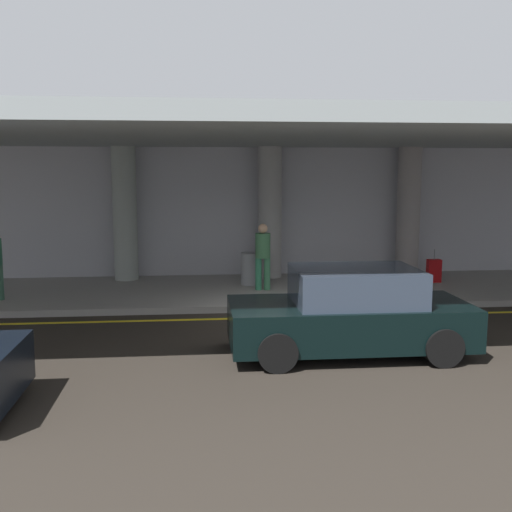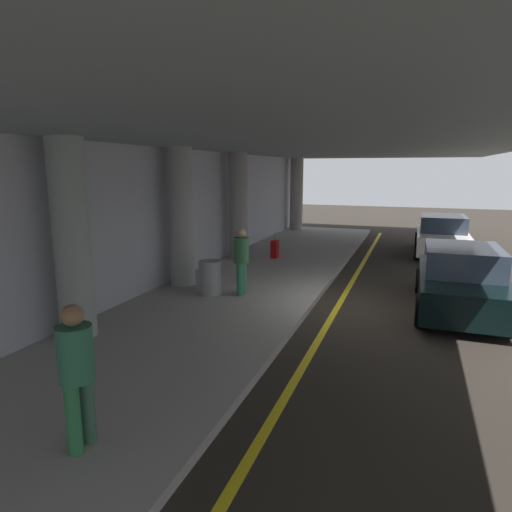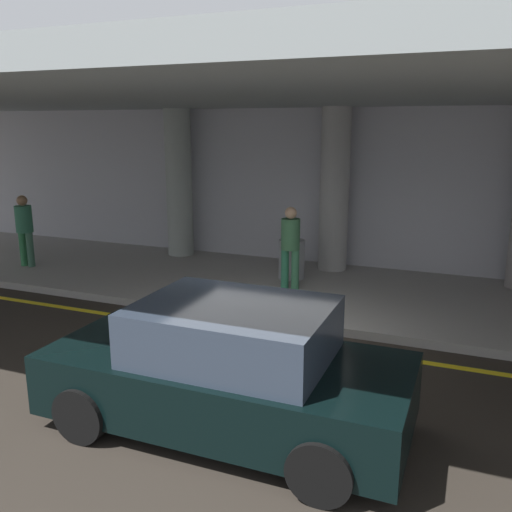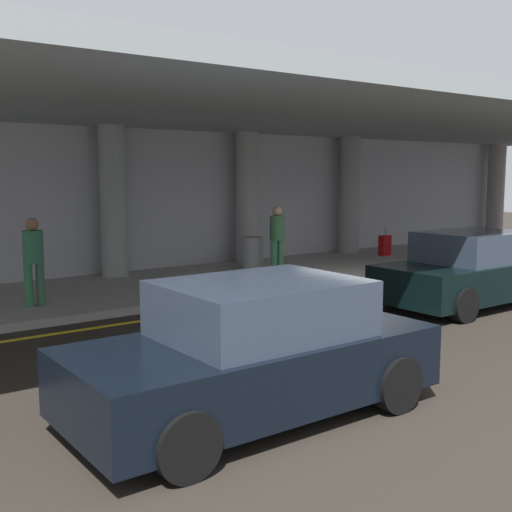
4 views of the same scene
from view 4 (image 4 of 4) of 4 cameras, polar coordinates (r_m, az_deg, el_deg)
ground_plane at (r=14.56m, az=10.07°, el=-3.21°), size 60.00×60.00×0.00m
sidewalk at (r=16.80m, az=2.39°, el=-1.43°), size 26.00×4.20×0.15m
lane_stripe_yellow at (r=14.88m, az=8.77°, el=-2.94°), size 26.00×0.14×0.01m
support_column_far_left at (r=15.89m, az=-12.65°, el=4.78°), size 0.66×0.66×3.65m
support_column_left_mid at (r=17.89m, az=-0.81°, el=5.23°), size 0.66×0.66×3.65m
support_column_center at (r=20.48m, az=8.37°, el=5.42°), size 0.66×0.66×3.65m
support_column_right_mid at (r=26.72m, az=20.70°, el=5.46°), size 0.66×0.66×3.65m
ceiling_overhang at (r=16.27m, az=3.60°, el=11.96°), size 28.00×13.20×0.30m
terminal_back_wall at (r=18.42m, az=-1.99°, el=5.05°), size 26.00×0.30×3.80m
car_black at (r=7.00m, az=-0.03°, el=-8.65°), size 4.10×1.92×1.50m
car_black_no2 at (r=13.49m, az=18.66°, el=-1.25°), size 4.10×1.92×1.50m
traveler_with_luggage at (r=16.21m, az=1.90°, el=1.95°), size 0.38×0.38×1.68m
person_waiting_for_ride at (r=12.70m, az=-19.35°, el=0.02°), size 0.38×0.38×1.68m
suitcase_upright_primary at (r=19.95m, az=11.48°, el=0.94°), size 0.36×0.22×0.90m
trash_bin_steel at (r=16.74m, az=-0.30°, el=0.27°), size 0.56×0.56×0.85m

